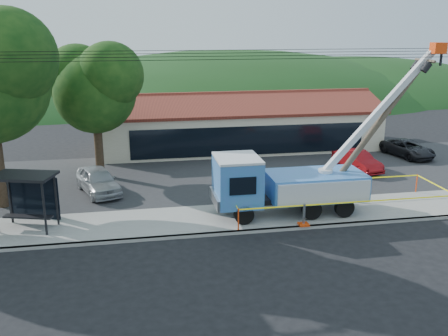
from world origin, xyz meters
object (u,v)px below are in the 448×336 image
car_red (356,172)px  car_dark (407,158)px  utility_truck (285,182)px  car_silver (99,194)px  leaning_pole (379,123)px  bus_shelter (27,188)px

car_red → car_dark: bearing=15.8°
utility_truck → car_silver: utility_truck is taller
leaning_pole → car_silver: bearing=160.7°
car_red → leaning_pole: bearing=-120.3°
bus_shelter → car_dark: bearing=37.0°
car_dark → car_silver: bearing=179.8°
bus_shelter → car_red: bearing=34.9°
bus_shelter → car_silver: bus_shelter is taller
car_silver → car_red: car_silver is taller
leaning_pole → car_red: size_ratio=2.08×
car_silver → car_dark: size_ratio=1.00×
utility_truck → car_dark: (12.93, 10.02, -1.87)m
car_dark → utility_truck: bearing=-153.9°
leaning_pole → bus_shelter: size_ratio=2.68×
leaning_pole → car_red: (2.36, 7.04, -4.85)m
utility_truck → leaning_pole: 5.89m
leaning_pole → car_silver: leaning_pole is taller
car_dark → car_red: bearing=-164.0°
leaning_pole → bus_shelter: leaning_pole is taller
car_red → utility_truck: bearing=-147.9°
utility_truck → leaning_pole: size_ratio=1.38×
car_silver → car_dark: car_silver is taller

